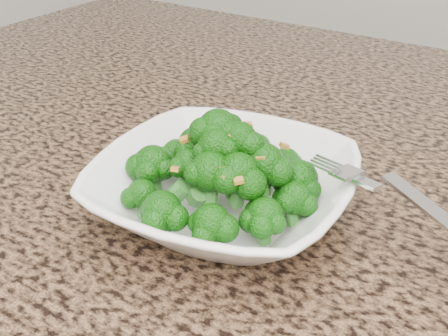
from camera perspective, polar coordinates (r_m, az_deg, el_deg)
The scene contains 5 objects.
granite_counter at distance 0.54m, azimuth 17.45°, elevation -6.45°, with size 1.64×1.04×0.03m, color brown.
bowl at distance 0.49m, azimuth 0.00°, elevation -2.27°, with size 0.22×0.22×0.05m, color white.
broccoli_pile at distance 0.47m, azimuth 0.00°, elevation 3.83°, with size 0.20×0.20×0.06m, color #105309, non-canonical shape.
garlic_topping at distance 0.45m, azimuth 0.00°, elevation 7.70°, with size 0.12×0.12×0.01m, color #B87F2D, non-canonical shape.
fork at distance 0.45m, azimuth 14.80°, elevation -1.64°, with size 0.19×0.03×0.01m, color silver, non-canonical shape.
Camera 1 is at (0.09, -0.13, 1.19)m, focal length 45.00 mm.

